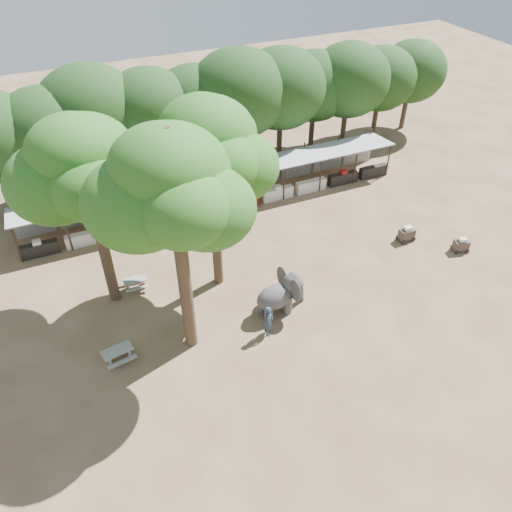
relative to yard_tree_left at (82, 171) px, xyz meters
name	(u,v)px	position (x,y,z in m)	size (l,w,h in m)	color
ground	(311,334)	(9.13, -7.19, -8.20)	(100.00, 100.00, 0.00)	brown
vendor_stalls	(220,191)	(9.13, 6.65, -7.02)	(28.00, 2.99, 2.80)	#9B9DA3
yard_tree_left	(82,171)	(0.00, 0.00, 0.00)	(7.10, 6.90, 11.02)	#332316
yard_tree_center	(169,190)	(3.00, -5.00, 1.01)	(7.10, 6.90, 12.04)	#332316
yard_tree_back	(207,150)	(6.00, -1.00, 0.34)	(7.10, 6.90, 11.36)	#332316
backdrop_trees	(193,107)	(9.13, 11.81, -2.69)	(46.46, 5.95, 8.33)	#332316
elephant	(281,294)	(8.45, -4.88, -7.00)	(3.18, 2.40, 2.39)	#3B3839
handler	(269,321)	(7.09, -6.22, -7.24)	(0.69, 0.46, 1.91)	#26384C
picnic_table_near	(118,354)	(-0.58, -4.86, -7.71)	(1.69, 1.57, 0.75)	gray
picnic_table_far	(136,282)	(1.45, 0.16, -7.76)	(1.39, 1.26, 0.67)	gray
cart_front	(461,245)	(21.44, -4.67, -7.71)	(1.16, 0.91, 1.00)	#352923
cart_back	(407,233)	(18.94, -2.32, -7.67)	(1.10, 0.72, 1.07)	#352923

